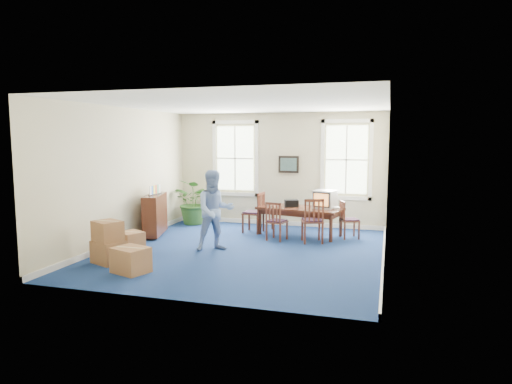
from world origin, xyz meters
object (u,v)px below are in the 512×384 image
(chair_near_left, at_px, (277,221))
(man, at_px, (215,211))
(potted_plant, at_px, (195,202))
(cardboard_boxes, at_px, (121,240))
(conference_table, at_px, (300,221))
(credenza, at_px, (155,216))
(crt_tv, at_px, (325,199))

(chair_near_left, height_order, man, man)
(potted_plant, bearing_deg, chair_near_left, -26.12)
(man, relative_size, cardboard_boxes, 1.14)
(chair_near_left, height_order, cardboard_boxes, chair_near_left)
(conference_table, bearing_deg, potted_plant, -179.29)
(cardboard_boxes, bearing_deg, potted_plant, 93.45)
(credenza, height_order, cardboard_boxes, credenza)
(man, distance_m, cardboard_boxes, 2.11)
(cardboard_boxes, bearing_deg, man, 45.82)
(potted_plant, bearing_deg, credenza, -101.95)
(conference_table, xyz_separation_m, crt_tv, (0.63, 0.05, 0.59))
(chair_near_left, relative_size, potted_plant, 0.73)
(chair_near_left, bearing_deg, cardboard_boxes, 62.37)
(chair_near_left, relative_size, man, 0.53)
(crt_tv, distance_m, potted_plant, 3.88)
(chair_near_left, xyz_separation_m, potted_plant, (-2.77, 1.36, 0.18))
(crt_tv, bearing_deg, man, -119.46)
(man, bearing_deg, chair_near_left, 18.10)
(credenza, bearing_deg, man, -42.58)
(crt_tv, xyz_separation_m, chair_near_left, (-1.06, -0.77, -0.47))
(crt_tv, bearing_deg, conference_table, -160.15)
(conference_table, bearing_deg, crt_tv, 16.31)
(credenza, xyz_separation_m, cardboard_boxes, (0.61, -2.51, -0.06))
(crt_tv, bearing_deg, cardboard_boxes, -119.16)
(credenza, relative_size, cardboard_boxes, 0.82)
(credenza, distance_m, cardboard_boxes, 2.58)
(crt_tv, relative_size, chair_near_left, 0.57)
(credenza, distance_m, potted_plant, 1.74)
(conference_table, height_order, man, man)
(potted_plant, bearing_deg, crt_tv, -8.70)
(chair_near_left, bearing_deg, crt_tv, -130.20)
(crt_tv, height_order, chair_near_left, crt_tv)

